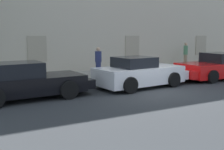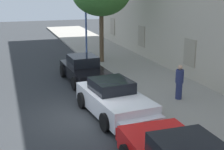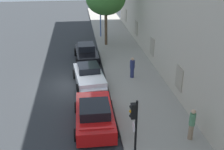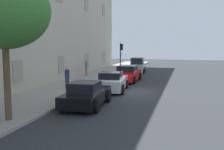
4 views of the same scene
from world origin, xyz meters
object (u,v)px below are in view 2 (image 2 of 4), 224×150
Objects in this scene: sportscar_yellow_flank at (116,102)px; street_lamp at (80,3)px; pedestrian_admiring at (179,82)px; sportscar_red_lead at (85,71)px.

street_lamp reaches higher than sportscar_yellow_flank.
street_lamp is at bearing 173.04° from sportscar_yellow_flank.
pedestrian_admiring is at bearing 101.59° from sportscar_yellow_flank.
street_lamp is 12.06m from pedestrian_admiring.
pedestrian_admiring reaches higher than sportscar_yellow_flank.
street_lamp is (-12.21, 1.49, 3.34)m from sportscar_yellow_flank.
sportscar_yellow_flank is at bearing -78.41° from pedestrian_admiring.
pedestrian_admiring reaches higher than sportscar_red_lead.
sportscar_yellow_flank is 12.75m from street_lamp.
pedestrian_admiring is at bearing 36.17° from sportscar_red_lead.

